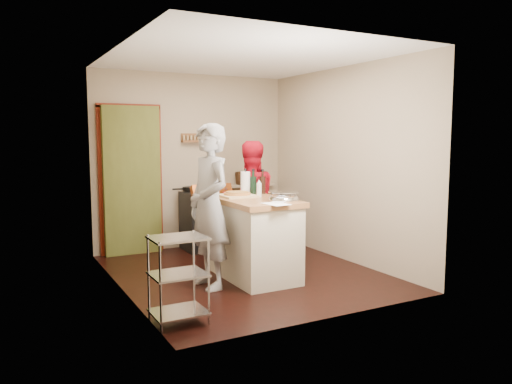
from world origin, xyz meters
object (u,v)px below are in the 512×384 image
at_px(island, 253,236).
at_px(person_stripe, 209,206).
at_px(wire_shelving, 178,275).
at_px(stove, 204,220).
at_px(person_red, 250,201).

relative_size(island, person_stripe, 0.74).
bearing_deg(wire_shelving, person_stripe, 52.24).
bearing_deg(stove, person_red, -69.70).
height_order(stove, island, island).
relative_size(stove, wire_shelving, 1.26).
relative_size(island, person_red, 0.84).
bearing_deg(wire_shelving, person_red, 47.15).
bearing_deg(island, person_stripe, -169.55).
distance_m(island, person_red, 0.92).
height_order(stove, wire_shelving, stove).
bearing_deg(stove, person_stripe, -110.48).
xyz_separation_m(stove, person_red, (0.32, -0.85, 0.36)).
bearing_deg(wire_shelving, island, 37.41).
relative_size(person_stripe, person_red, 1.13).
relative_size(stove, island, 0.74).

